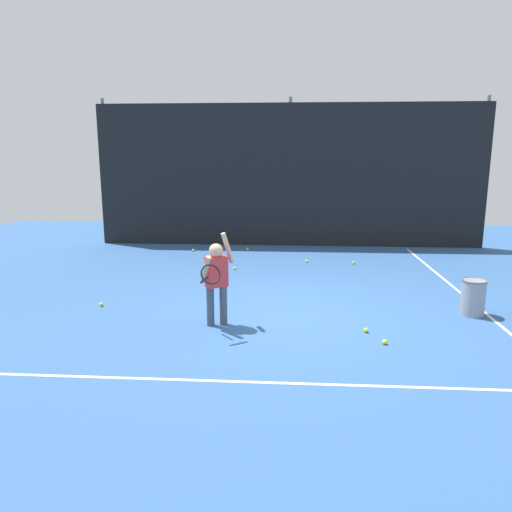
{
  "coord_description": "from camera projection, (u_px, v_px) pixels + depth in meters",
  "views": [
    {
      "loc": [
        0.01,
        -7.18,
        2.45
      ],
      "look_at": [
        -0.51,
        0.33,
        0.85
      ],
      "focal_mm": 34.02,
      "sensor_mm": 36.0,
      "label": 1
    }
  ],
  "objects": [
    {
      "name": "tennis_player",
      "position": [
        216.0,
        277.0,
        6.89
      ],
      "size": [
        0.49,
        0.84,
        1.35
      ],
      "rotation": [
        0.0,
        0.0,
        0.59
      ],
      "color": "#3F4C59",
      "rests_on": "ground"
    },
    {
      "name": "fence_post_0",
      "position": [
        107.0,
        173.0,
        13.16
      ],
      "size": [
        0.09,
        0.09,
        3.87
      ],
      "primitive_type": "cylinder",
      "color": "slate",
      "rests_on": "ground"
    },
    {
      "name": "tennis_ball_2",
      "position": [
        366.0,
        330.0,
        6.76
      ],
      "size": [
        0.07,
        0.07,
        0.07
      ],
      "primitive_type": "sphere",
      "color": "#CCE033",
      "rests_on": "ground"
    },
    {
      "name": "tennis_ball_8",
      "position": [
        101.0,
        304.0,
        7.91
      ],
      "size": [
        0.07,
        0.07,
        0.07
      ],
      "primitive_type": "sphere",
      "color": "#CCE033",
      "rests_on": "ground"
    },
    {
      "name": "tennis_ball_0",
      "position": [
        217.0,
        261.0,
        11.09
      ],
      "size": [
        0.07,
        0.07,
        0.07
      ],
      "primitive_type": "sphere",
      "color": "#CCE033",
      "rests_on": "ground"
    },
    {
      "name": "ball_hopper",
      "position": [
        473.0,
        297.0,
        7.44
      ],
      "size": [
        0.38,
        0.38,
        0.56
      ],
      "color": "gray",
      "rests_on": "ground"
    },
    {
      "name": "court_line_baseline",
      "position": [
        286.0,
        383.0,
        5.27
      ],
      "size": [
        9.0,
        0.05,
        0.0
      ],
      "primitive_type": "cube",
      "color": "white",
      "rests_on": "ground"
    },
    {
      "name": "tennis_ball_5",
      "position": [
        235.0,
        268.0,
        10.39
      ],
      "size": [
        0.07,
        0.07,
        0.07
      ],
      "primitive_type": "sphere",
      "color": "#CCE033",
      "rests_on": "ground"
    },
    {
      "name": "ground_plane",
      "position": [
        287.0,
        314.0,
        7.52
      ],
      "size": [
        20.0,
        20.0,
        0.0
      ],
      "primitive_type": "plane",
      "color": "#335B93"
    },
    {
      "name": "tennis_ball_6",
      "position": [
        385.0,
        342.0,
        6.33
      ],
      "size": [
        0.07,
        0.07,
        0.07
      ],
      "primitive_type": "sphere",
      "color": "#CCE033",
      "rests_on": "ground"
    },
    {
      "name": "tennis_ball_4",
      "position": [
        193.0,
        250.0,
        12.33
      ],
      "size": [
        0.07,
        0.07,
        0.07
      ],
      "primitive_type": "sphere",
      "color": "#CCE033",
      "rests_on": "ground"
    },
    {
      "name": "tennis_ball_1",
      "position": [
        354.0,
        263.0,
        10.92
      ],
      "size": [
        0.07,
        0.07,
        0.07
      ],
      "primitive_type": "sphere",
      "color": "#CCE033",
      "rests_on": "ground"
    },
    {
      "name": "back_fence_windscreen",
      "position": [
        289.0,
        176.0,
        12.78
      ],
      "size": [
        10.21,
        0.08,
        3.72
      ],
      "primitive_type": "cube",
      "color": "black",
      "rests_on": "ground"
    },
    {
      "name": "tennis_ball_3",
      "position": [
        307.0,
        261.0,
        11.07
      ],
      "size": [
        0.07,
        0.07,
        0.07
      ],
      "primitive_type": "sphere",
      "color": "#CCE033",
      "rests_on": "ground"
    },
    {
      "name": "fence_post_1",
      "position": [
        289.0,
        173.0,
        12.82
      ],
      "size": [
        0.09,
        0.09,
        3.87
      ],
      "primitive_type": "cylinder",
      "color": "slate",
      "rests_on": "ground"
    },
    {
      "name": "tennis_ball_7",
      "position": [
        247.0,
        249.0,
        12.51
      ],
      "size": [
        0.07,
        0.07,
        0.07
      ],
      "primitive_type": "sphere",
      "color": "#CCE033",
      "rests_on": "ground"
    },
    {
      "name": "court_line_sideline",
      "position": [
        469.0,
        299.0,
        8.29
      ],
      "size": [
        0.05,
        9.0,
        0.0
      ],
      "primitive_type": "cube",
      "color": "white",
      "rests_on": "ground"
    },
    {
      "name": "fence_post_2",
      "position": [
        482.0,
        174.0,
        12.49
      ],
      "size": [
        0.09,
        0.09,
        3.87
      ],
      "primitive_type": "cylinder",
      "color": "slate",
      "rests_on": "ground"
    }
  ]
}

